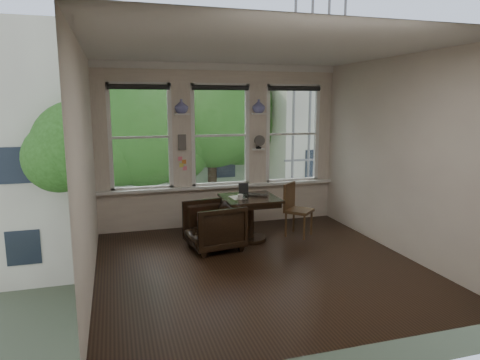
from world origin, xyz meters
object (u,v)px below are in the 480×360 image
object	(u,v)px
armchair_left	(214,226)
side_chair_right	(299,210)
laptop	(256,195)
table	(250,219)
mug	(240,197)

from	to	relation	value
armchair_left	side_chair_right	bearing A→B (deg)	89.96
armchair_left	laptop	bearing A→B (deg)	100.56
side_chair_right	laptop	bearing A→B (deg)	133.96
side_chair_right	armchair_left	bearing A→B (deg)	145.37
table	laptop	distance (m)	0.41
armchair_left	side_chair_right	distance (m)	1.60
side_chair_right	mug	size ratio (longest dim) A/B	9.73
table	side_chair_right	world-z (taller)	side_chair_right
laptop	mug	bearing A→B (deg)	-117.13
table	armchair_left	world-z (taller)	armchair_left
side_chair_right	mug	xyz separation A→B (m)	(-1.11, -0.14, 0.33)
laptop	mug	world-z (taller)	mug
table	armchair_left	xyz separation A→B (m)	(-0.68, -0.24, 0.00)
side_chair_right	laptop	xyz separation A→B (m)	(-0.78, 0.04, 0.30)
armchair_left	mug	bearing A→B (deg)	93.07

